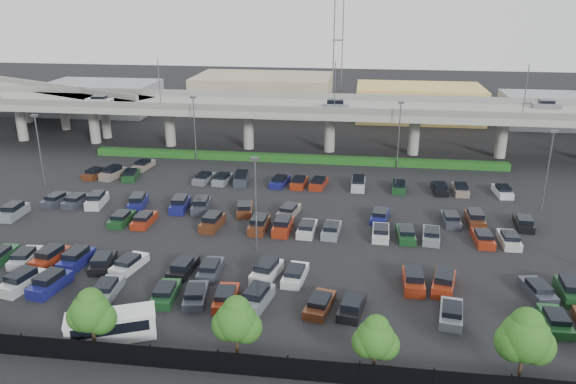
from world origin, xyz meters
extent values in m
plane|color=black|center=(0.00, 0.00, 0.00)|extent=(280.00, 280.00, 0.00)
cube|color=gray|center=(0.00, 32.00, 7.25)|extent=(150.00, 13.00, 1.10)
cube|color=slate|center=(0.00, 25.75, 8.30)|extent=(150.00, 0.50, 1.00)
cube|color=slate|center=(0.00, 38.25, 8.30)|extent=(150.00, 0.50, 1.00)
cylinder|color=gray|center=(-51.00, 32.00, 3.35)|extent=(1.80, 1.80, 6.70)
cube|color=slate|center=(-51.00, 32.00, 6.50)|extent=(2.60, 9.75, 0.50)
cylinder|color=gray|center=(-37.00, 32.00, 3.35)|extent=(1.80, 1.80, 6.70)
cube|color=slate|center=(-37.00, 32.00, 6.50)|extent=(2.60, 9.75, 0.50)
cylinder|color=gray|center=(-23.00, 32.00, 3.35)|extent=(1.80, 1.80, 6.70)
cube|color=slate|center=(-23.00, 32.00, 6.50)|extent=(2.60, 9.75, 0.50)
cylinder|color=gray|center=(-9.00, 32.00, 3.35)|extent=(1.80, 1.80, 6.70)
cube|color=slate|center=(-9.00, 32.00, 6.50)|extent=(2.60, 9.75, 0.50)
cylinder|color=gray|center=(5.00, 32.00, 3.35)|extent=(1.80, 1.80, 6.70)
cube|color=slate|center=(5.00, 32.00, 6.50)|extent=(2.60, 9.75, 0.50)
cylinder|color=gray|center=(19.00, 32.00, 3.35)|extent=(1.80, 1.80, 6.70)
cube|color=slate|center=(19.00, 32.00, 6.50)|extent=(2.60, 9.75, 0.50)
cylinder|color=gray|center=(33.00, 32.00, 3.35)|extent=(1.80, 1.80, 6.70)
cube|color=slate|center=(33.00, 32.00, 6.50)|extent=(2.60, 9.75, 0.50)
cube|color=silver|center=(-34.00, 29.00, 8.21)|extent=(4.40, 1.82, 0.82)
cube|color=black|center=(-34.00, 29.00, 8.84)|extent=(2.30, 1.60, 0.50)
cube|color=slate|center=(6.00, 29.00, 8.32)|extent=(4.40, 1.82, 1.05)
cube|color=black|center=(6.00, 29.00, 9.14)|extent=(2.60, 1.60, 0.65)
cube|color=slate|center=(40.00, 35.00, 8.21)|extent=(4.40, 1.82, 0.82)
cube|color=black|center=(40.00, 35.00, 8.84)|extent=(2.30, 1.60, 0.50)
cylinder|color=#4F4F54|center=(-22.00, 25.90, 11.80)|extent=(0.14, 0.14, 8.00)
cylinder|color=#4F4F54|center=(6.00, 25.90, 11.80)|extent=(0.14, 0.14, 8.00)
cylinder|color=#4F4F54|center=(34.00, 25.90, 11.80)|extent=(0.14, 0.14, 8.00)
cube|color=gray|center=(-52.00, 43.00, 7.25)|extent=(50.93, 30.13, 1.10)
cube|color=slate|center=(-52.00, 43.00, 8.30)|extent=(47.34, 22.43, 1.00)
cylinder|color=gray|center=(-58.34, 45.96, 3.35)|extent=(1.60, 1.60, 6.70)
cylinder|color=gray|center=(-47.47, 40.89, 3.35)|extent=(1.60, 1.60, 6.70)
cylinder|color=gray|center=(-36.59, 35.82, 3.35)|extent=(1.60, 1.60, 6.70)
cube|color=#123F14|center=(0.00, 25.00, 0.55)|extent=(66.00, 1.60, 1.10)
cube|color=black|center=(0.00, -28.00, 0.90)|extent=(70.00, 0.06, 1.80)
cylinder|color=black|center=(-14.00, -28.00, 1.00)|extent=(0.10, 0.10, 2.00)
cylinder|color=black|center=(-9.00, -28.00, 1.00)|extent=(0.10, 0.10, 2.00)
cylinder|color=black|center=(-4.00, -28.00, 1.00)|extent=(0.10, 0.10, 2.00)
cylinder|color=black|center=(1.00, -28.00, 1.00)|extent=(0.10, 0.10, 2.00)
cylinder|color=black|center=(6.00, -28.00, 1.00)|extent=(0.10, 0.10, 2.00)
cylinder|color=black|center=(11.00, -28.00, 1.00)|extent=(0.10, 0.10, 2.00)
cylinder|color=black|center=(16.00, -28.00, 1.00)|extent=(0.10, 0.10, 2.00)
cylinder|color=#332316|center=(-9.00, -26.67, 0.98)|extent=(0.26, 0.26, 1.96)
sphere|color=#1E4B14|center=(-9.00, -26.67, 3.37)|extent=(3.04, 3.04, 3.04)
sphere|color=#1E4B14|center=(-8.29, -26.57, 2.82)|extent=(2.39, 2.39, 2.39)
sphere|color=#1E4B14|center=(-9.60, -26.75, 3.04)|extent=(2.39, 2.39, 2.39)
sphere|color=#1E4B14|center=(-8.96, -26.55, 4.24)|extent=(2.06, 2.06, 2.06)
cylinder|color=#332316|center=(2.00, -26.39, 0.99)|extent=(0.26, 0.26, 1.97)
sphere|color=#1E4B14|center=(2.00, -26.39, 3.39)|extent=(3.07, 3.07, 3.07)
sphere|color=#1E4B14|center=(2.71, -26.29, 2.85)|extent=(2.41, 2.41, 2.41)
sphere|color=#1E4B14|center=(1.40, -26.47, 3.07)|extent=(2.41, 2.41, 2.41)
sphere|color=#1E4B14|center=(2.04, -26.27, 4.27)|extent=(2.08, 2.08, 2.08)
cylinder|color=#332316|center=(12.00, -26.82, 0.90)|extent=(0.26, 0.26, 1.80)
sphere|color=#1E4B14|center=(12.00, -26.82, 3.09)|extent=(2.79, 2.79, 2.79)
sphere|color=#1E4B14|center=(12.65, -26.72, 2.59)|extent=(2.19, 2.19, 2.19)
sphere|color=#1E4B14|center=(11.45, -26.90, 2.79)|extent=(2.19, 2.19, 2.19)
sphere|color=#1E4B14|center=(12.04, -26.70, 3.89)|extent=(1.89, 1.89, 1.89)
cylinder|color=#332316|center=(22.00, -26.38, 1.10)|extent=(0.26, 0.26, 2.21)
sphere|color=#1E4B14|center=(22.00, -26.38, 3.80)|extent=(3.43, 3.43, 3.43)
sphere|color=#1E4B14|center=(22.80, -26.28, 3.19)|extent=(2.70, 2.70, 2.70)
sphere|color=#1E4B14|center=(21.33, -26.46, 3.43)|extent=(2.70, 2.70, 2.70)
sphere|color=#1E4B14|center=(22.04, -26.26, 4.78)|extent=(2.33, 2.33, 2.33)
cube|color=silver|center=(-8.40, -24.95, 0.98)|extent=(7.09, 4.71, 1.97)
cube|color=black|center=(-8.40, -24.95, 1.45)|extent=(6.25, 4.39, 0.89)
cube|color=silver|center=(-8.40, -24.95, 2.08)|extent=(7.21, 4.83, 0.23)
cube|color=silver|center=(-20.00, -18.50, 0.53)|extent=(2.73, 4.69, 1.05)
cube|color=black|center=(-20.00, -18.50, 1.34)|extent=(2.13, 2.89, 0.65)
cube|color=navy|center=(-17.25, -18.50, 0.53)|extent=(2.54, 4.64, 1.05)
cube|color=black|center=(-17.25, -18.50, 1.34)|extent=(2.02, 2.83, 0.65)
cube|color=slate|center=(-11.75, -18.50, 0.41)|extent=(2.10, 4.51, 0.82)
cube|color=black|center=(-11.75, -18.70, 1.04)|extent=(1.75, 2.40, 0.50)
cube|color=#17411E|center=(-6.25, -18.50, 0.41)|extent=(2.14, 4.52, 0.82)
cube|color=black|center=(-6.25, -18.70, 1.04)|extent=(1.77, 2.41, 0.50)
cube|color=#30343E|center=(-3.50, -18.50, 0.41)|extent=(2.46, 4.62, 0.82)
cube|color=black|center=(-3.50, -18.70, 1.04)|extent=(1.93, 2.51, 0.50)
cube|color=maroon|center=(-0.75, -18.50, 0.41)|extent=(2.12, 4.52, 0.82)
cube|color=black|center=(-0.75, -18.70, 1.04)|extent=(1.76, 2.41, 0.50)
cube|color=slate|center=(2.00, -18.50, 0.53)|extent=(2.64, 4.67, 1.05)
cube|color=black|center=(2.00, -18.50, 1.34)|extent=(2.08, 2.86, 0.65)
cube|color=#512815|center=(7.50, -18.50, 0.41)|extent=(2.66, 4.67, 0.82)
cube|color=black|center=(7.50, -18.70, 1.04)|extent=(2.03, 2.57, 0.50)
cube|color=black|center=(10.25, -18.50, 0.41)|extent=(2.56, 4.65, 0.82)
cube|color=black|center=(10.25, -18.70, 1.04)|extent=(1.98, 2.54, 0.50)
cube|color=slate|center=(18.50, -18.50, 0.41)|extent=(2.46, 4.62, 0.82)
cube|color=black|center=(18.50, -18.70, 1.04)|extent=(1.93, 2.51, 0.50)
cube|color=#17411E|center=(26.75, -18.50, 0.41)|extent=(1.88, 4.42, 0.82)
cube|color=black|center=(26.75, -18.70, 1.04)|extent=(1.63, 2.32, 0.50)
cube|color=#17411E|center=(-25.50, -13.50, 0.41)|extent=(1.92, 4.44, 0.82)
cube|color=#ADADB1|center=(-22.75, -13.50, 0.41)|extent=(2.23, 4.55, 0.82)
cube|color=black|center=(-22.75, -13.70, 1.04)|extent=(1.81, 2.44, 0.50)
cube|color=maroon|center=(-20.00, -13.50, 0.53)|extent=(2.45, 4.62, 1.05)
cube|color=black|center=(-20.00, -13.50, 1.34)|extent=(1.97, 2.81, 0.65)
cube|color=navy|center=(-17.25, -13.50, 0.53)|extent=(2.21, 4.55, 1.05)
cube|color=black|center=(-17.25, -13.50, 1.34)|extent=(1.83, 2.73, 0.65)
cube|color=black|center=(-14.50, -13.50, 0.41)|extent=(2.55, 4.65, 0.82)
cube|color=black|center=(-14.50, -13.70, 1.04)|extent=(1.97, 2.54, 0.50)
cube|color=silver|center=(-11.75, -13.50, 0.41)|extent=(2.66, 4.67, 0.82)
cube|color=black|center=(-11.75, -13.70, 1.04)|extent=(2.03, 2.57, 0.50)
cube|color=black|center=(-6.25, -13.50, 0.41)|extent=(2.20, 4.54, 0.82)
cube|color=black|center=(-6.25, -13.70, 1.04)|extent=(1.80, 2.43, 0.50)
cube|color=#30343E|center=(-3.50, -13.50, 0.41)|extent=(1.89, 4.43, 0.82)
cube|color=black|center=(-3.50, -13.70, 1.04)|extent=(1.64, 2.33, 0.50)
cube|color=silver|center=(2.00, -13.50, 0.53)|extent=(2.77, 4.70, 1.05)
cube|color=black|center=(2.00, -13.50, 1.34)|extent=(2.15, 2.90, 0.65)
cube|color=silver|center=(4.75, -13.50, 0.41)|extent=(2.29, 4.57, 0.82)
cube|color=black|center=(4.75, -13.70, 1.04)|extent=(1.84, 2.46, 0.50)
cube|color=maroon|center=(15.75, -13.50, 0.53)|extent=(1.86, 4.41, 1.05)
cube|color=black|center=(15.75, -13.50, 1.34)|extent=(1.62, 2.61, 0.65)
cube|color=maroon|center=(18.50, -13.50, 0.53)|extent=(2.73, 4.69, 1.05)
cube|color=black|center=(18.50, -13.50, 1.34)|extent=(2.13, 2.88, 0.65)
cube|color=#30343E|center=(26.75, -13.50, 0.41)|extent=(2.62, 4.67, 0.82)
cube|color=black|center=(26.75, -13.70, 1.04)|extent=(2.01, 2.56, 0.50)
cube|color=#17411E|center=(29.50, -13.50, 0.53)|extent=(2.04, 4.48, 1.05)
cube|color=black|center=(29.50, -13.50, 1.34)|extent=(1.73, 2.68, 0.65)
cube|color=slate|center=(-31.00, -2.50, 0.53)|extent=(1.97, 4.46, 1.05)
cube|color=black|center=(-31.00, -2.50, 1.34)|extent=(1.69, 2.65, 0.65)
cube|color=#17411E|center=(-17.25, -2.50, 0.41)|extent=(1.89, 4.43, 0.82)
cube|color=black|center=(-17.25, -2.70, 1.04)|extent=(1.64, 2.33, 0.50)
cube|color=maroon|center=(-14.50, -2.50, 0.41)|extent=(1.82, 4.40, 0.82)
cube|color=black|center=(-14.50, -2.70, 1.04)|extent=(1.60, 2.30, 0.50)
cube|color=#512815|center=(-6.25, -2.50, 0.53)|extent=(2.25, 4.56, 1.05)
cube|color=black|center=(-6.25, -2.50, 1.34)|extent=(1.85, 2.75, 0.65)
cube|color=#512815|center=(-0.75, -2.50, 0.53)|extent=(2.01, 4.47, 1.05)
cube|color=black|center=(-0.75, -2.50, 1.34)|extent=(1.71, 2.67, 0.65)
cube|color=maroon|center=(2.00, -2.50, 0.53)|extent=(2.05, 4.49, 1.05)
cube|color=black|center=(2.00, -2.50, 1.34)|extent=(1.74, 2.68, 0.65)
cube|color=silver|center=(4.75, -2.50, 0.41)|extent=(2.06, 4.49, 0.82)
cube|color=black|center=(4.75, -2.70, 1.04)|extent=(1.72, 2.38, 0.50)
cube|color=slate|center=(7.50, -2.50, 0.41)|extent=(2.13, 4.52, 0.82)
cube|color=black|center=(7.50, -2.70, 1.04)|extent=(1.76, 2.41, 0.50)
cube|color=silver|center=(13.00, -2.50, 0.41)|extent=(1.96, 4.46, 0.82)
cube|color=black|center=(13.00, -2.70, 1.04)|extent=(1.67, 2.35, 0.50)
cube|color=#17411E|center=(15.75, -2.50, 0.41)|extent=(2.03, 4.48, 0.82)
cube|color=black|center=(15.75, -2.70, 1.04)|extent=(1.71, 2.37, 0.50)
cube|color=slate|center=(18.50, -2.50, 0.41)|extent=(2.27, 4.57, 0.82)
cube|color=black|center=(18.50, -2.70, 1.04)|extent=(1.83, 2.45, 0.50)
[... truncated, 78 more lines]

